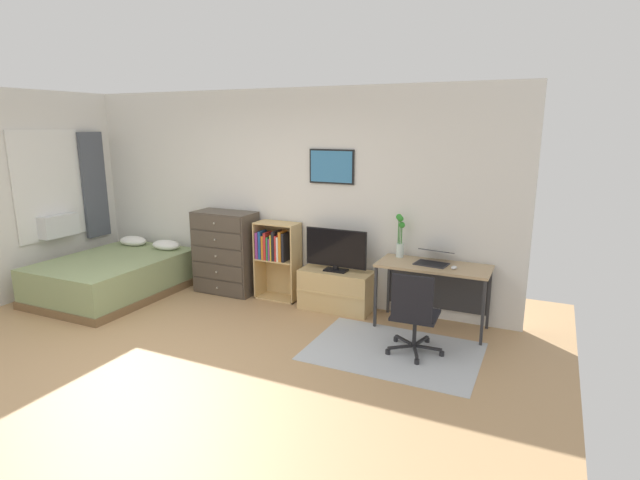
{
  "coord_description": "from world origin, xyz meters",
  "views": [
    {
      "loc": [
        3.22,
        -3.22,
        2.24
      ],
      "look_at": [
        0.99,
        1.5,
        1.04
      ],
      "focal_mm": 27.92,
      "sensor_mm": 36.0,
      "label": 1
    }
  ],
  "objects_px": {
    "television": "(336,250)",
    "office_chair": "(414,312)",
    "bed": "(115,276)",
    "computer_mouse": "(454,268)",
    "bamboo_vase": "(400,236)",
    "desk": "(435,275)",
    "bookshelf": "(276,253)",
    "tv_stand": "(336,290)",
    "dresser": "(226,252)",
    "laptop": "(434,258)"
  },
  "relations": [
    {
      "from": "bed",
      "to": "dresser",
      "type": "distance_m",
      "value": 1.53
    },
    {
      "from": "dresser",
      "to": "tv_stand",
      "type": "xyz_separation_m",
      "value": [
        1.64,
        0.02,
        -0.31
      ]
    },
    {
      "from": "bamboo_vase",
      "to": "bed",
      "type": "bearing_deg",
      "value": -167.05
    },
    {
      "from": "television",
      "to": "office_chair",
      "type": "height_order",
      "value": "television"
    },
    {
      "from": "tv_stand",
      "to": "laptop",
      "type": "xyz_separation_m",
      "value": [
        1.18,
        -0.0,
        0.55
      ]
    },
    {
      "from": "television",
      "to": "office_chair",
      "type": "xyz_separation_m",
      "value": [
        1.19,
        -0.83,
        -0.3
      ]
    },
    {
      "from": "bookshelf",
      "to": "tv_stand",
      "type": "bearing_deg",
      "value": -2.91
    },
    {
      "from": "bamboo_vase",
      "to": "bookshelf",
      "type": "bearing_deg",
      "value": -178.22
    },
    {
      "from": "bed",
      "to": "desk",
      "type": "height_order",
      "value": "desk"
    },
    {
      "from": "television",
      "to": "laptop",
      "type": "xyz_separation_m",
      "value": [
        1.18,
        0.02,
        0.04
      ]
    },
    {
      "from": "desk",
      "to": "office_chair",
      "type": "bearing_deg",
      "value": -90.5
    },
    {
      "from": "desk",
      "to": "computer_mouse",
      "type": "xyz_separation_m",
      "value": [
        0.23,
        -0.15,
        0.16
      ]
    },
    {
      "from": "bed",
      "to": "tv_stand",
      "type": "height_order",
      "value": "bed"
    },
    {
      "from": "office_chair",
      "to": "bamboo_vase",
      "type": "height_order",
      "value": "bamboo_vase"
    },
    {
      "from": "bed",
      "to": "dresser",
      "type": "height_order",
      "value": "dresser"
    },
    {
      "from": "desk",
      "to": "computer_mouse",
      "type": "height_order",
      "value": "computer_mouse"
    },
    {
      "from": "dresser",
      "to": "television",
      "type": "xyz_separation_m",
      "value": [
        1.64,
        -0.01,
        0.2
      ]
    },
    {
      "from": "office_chair",
      "to": "bed",
      "type": "bearing_deg",
      "value": 175.92
    },
    {
      "from": "tv_stand",
      "to": "computer_mouse",
      "type": "bearing_deg",
      "value": -5.77
    },
    {
      "from": "bed",
      "to": "bamboo_vase",
      "type": "bearing_deg",
      "value": 12.39
    },
    {
      "from": "bamboo_vase",
      "to": "dresser",
      "type": "bearing_deg",
      "value": -177.35
    },
    {
      "from": "bamboo_vase",
      "to": "television",
      "type": "bearing_deg",
      "value": -171.2
    },
    {
      "from": "bookshelf",
      "to": "dresser",
      "type": "bearing_deg",
      "value": -175.45
    },
    {
      "from": "computer_mouse",
      "to": "television",
      "type": "bearing_deg",
      "value": 175.11
    },
    {
      "from": "desk",
      "to": "laptop",
      "type": "height_order",
      "value": "laptop"
    },
    {
      "from": "bed",
      "to": "laptop",
      "type": "height_order",
      "value": "laptop"
    },
    {
      "from": "bookshelf",
      "to": "bed",
      "type": "bearing_deg",
      "value": -158.74
    },
    {
      "from": "dresser",
      "to": "bed",
      "type": "bearing_deg",
      "value": -150.42
    },
    {
      "from": "bed",
      "to": "bamboo_vase",
      "type": "height_order",
      "value": "bamboo_vase"
    },
    {
      "from": "bookshelf",
      "to": "bamboo_vase",
      "type": "relative_size",
      "value": 2.01
    },
    {
      "from": "bed",
      "to": "laptop",
      "type": "distance_m",
      "value": 4.23
    },
    {
      "from": "bamboo_vase",
      "to": "office_chair",
      "type": "bearing_deg",
      "value": -65.53
    },
    {
      "from": "laptop",
      "to": "computer_mouse",
      "type": "bearing_deg",
      "value": -21.79
    },
    {
      "from": "bed",
      "to": "computer_mouse",
      "type": "height_order",
      "value": "computer_mouse"
    },
    {
      "from": "bookshelf",
      "to": "tv_stand",
      "type": "relative_size",
      "value": 1.14
    },
    {
      "from": "bed",
      "to": "tv_stand",
      "type": "distance_m",
      "value": 3.04
    },
    {
      "from": "desk",
      "to": "computer_mouse",
      "type": "relative_size",
      "value": 11.78
    },
    {
      "from": "bed",
      "to": "bookshelf",
      "type": "distance_m",
      "value": 2.24
    },
    {
      "from": "bookshelf",
      "to": "bamboo_vase",
      "type": "height_order",
      "value": "bamboo_vase"
    },
    {
      "from": "bed",
      "to": "office_chair",
      "type": "relative_size",
      "value": 2.23
    },
    {
      "from": "computer_mouse",
      "to": "bamboo_vase",
      "type": "distance_m",
      "value": 0.75
    },
    {
      "from": "television",
      "to": "laptop",
      "type": "distance_m",
      "value": 1.18
    },
    {
      "from": "television",
      "to": "tv_stand",
      "type": "bearing_deg",
      "value": 90.0
    },
    {
      "from": "tv_stand",
      "to": "television",
      "type": "relative_size",
      "value": 1.14
    },
    {
      "from": "tv_stand",
      "to": "office_chair",
      "type": "height_order",
      "value": "office_chair"
    },
    {
      "from": "bookshelf",
      "to": "laptop",
      "type": "distance_m",
      "value": 2.07
    },
    {
      "from": "computer_mouse",
      "to": "bamboo_vase",
      "type": "height_order",
      "value": "bamboo_vase"
    },
    {
      "from": "television",
      "to": "office_chair",
      "type": "relative_size",
      "value": 0.92
    },
    {
      "from": "dresser",
      "to": "television",
      "type": "relative_size",
      "value": 1.42
    },
    {
      "from": "television",
      "to": "desk",
      "type": "bearing_deg",
      "value": 1.15
    }
  ]
}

